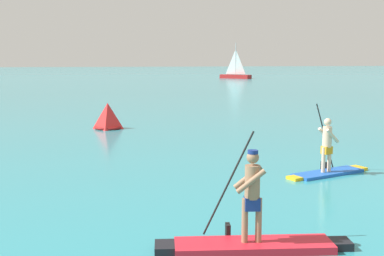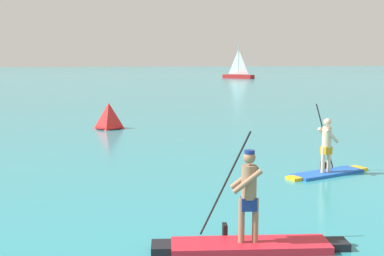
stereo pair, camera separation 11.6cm
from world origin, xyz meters
name	(u,v)px [view 1 (the left image)]	position (x,y,z in m)	size (l,w,h in m)	color
paddleboarder_near_left	(252,233)	(-7.61, -1.35, 0.30)	(3.43, 1.20, 2.02)	red
paddleboarder_mid_center	(328,161)	(-3.47, 3.48, 0.39)	(2.82, 1.27, 2.06)	blue
race_marker_buoy	(108,117)	(-8.81, 14.59, 0.55)	(1.30, 1.30, 1.23)	red
sailboat_right_horizon	(235,74)	(17.77, 73.28, 0.72)	(4.72, 5.28, 6.13)	#A51E1E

